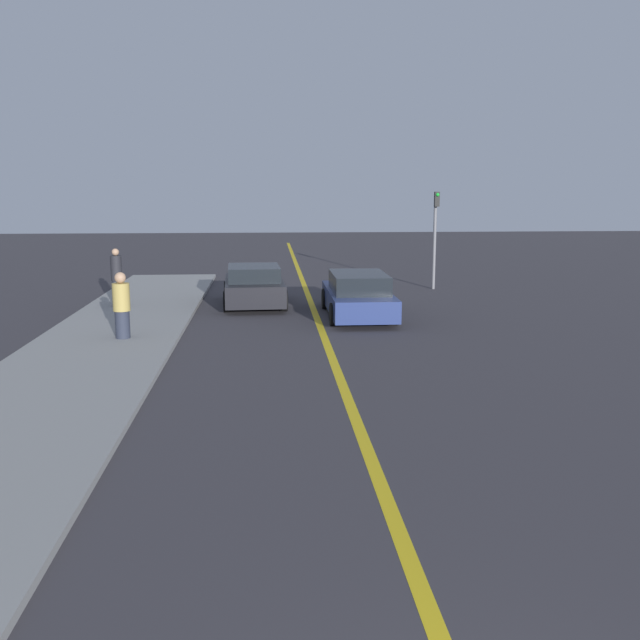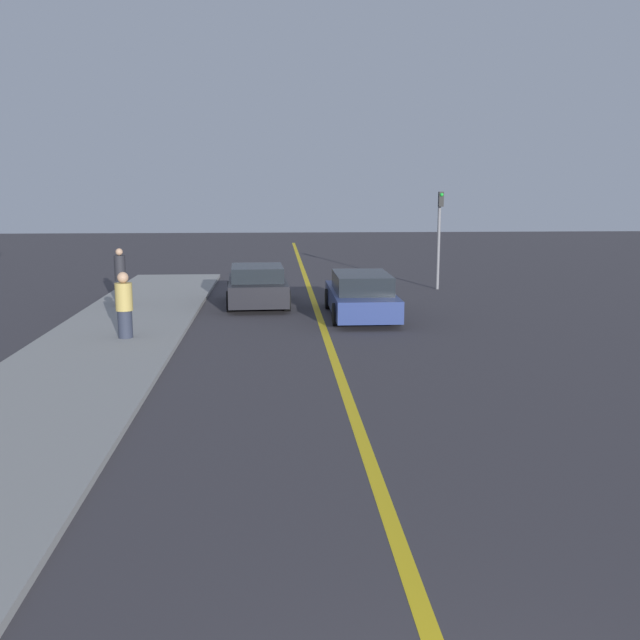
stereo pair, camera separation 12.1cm
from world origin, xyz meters
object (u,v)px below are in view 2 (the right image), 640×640
Objects in this scene: pedestrian_far_standing at (120,277)px; car_near_right_lane at (361,296)px; traffic_light at (439,229)px; car_ahead_center at (257,286)px; pedestrian_mid_group at (124,306)px.

car_near_right_lane is at bearing -13.72° from pedestrian_far_standing.
car_near_right_lane is 7.72m from pedestrian_far_standing.
car_ahead_center is at bearing -153.40° from traffic_light.
pedestrian_far_standing reaches higher than car_near_right_lane.
car_ahead_center is 4.37m from pedestrian_far_standing.
pedestrian_far_standing is (-7.49, 1.83, 0.40)m from car_near_right_lane.
pedestrian_mid_group is 0.45× the size of traffic_light.
car_ahead_center is 1.09× the size of traffic_light.
car_near_right_lane is at bearing -38.60° from car_ahead_center.
car_near_right_lane is 1.17× the size of car_ahead_center.
pedestrian_mid_group is at bearing -77.22° from pedestrian_far_standing.
pedestrian_far_standing is at bearing 166.32° from car_near_right_lane.
pedestrian_mid_group is (-6.34, -3.21, 0.29)m from car_near_right_lane.
traffic_light reaches higher than car_near_right_lane.
car_near_right_lane reaches higher than car_ahead_center.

